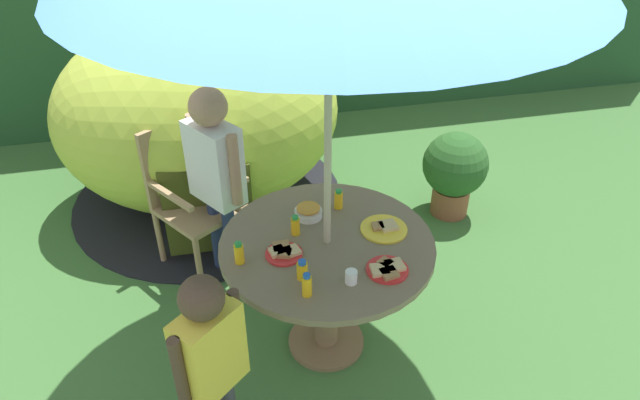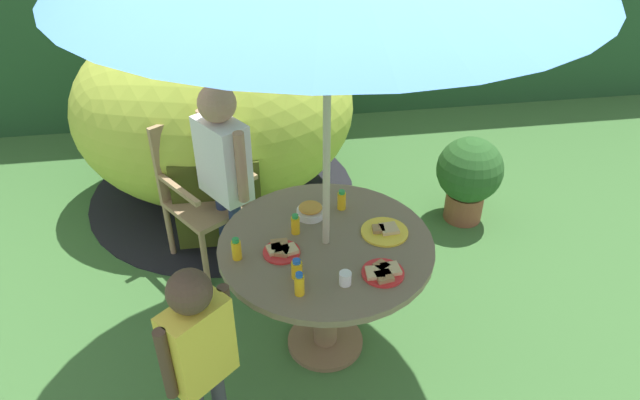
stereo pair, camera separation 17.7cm
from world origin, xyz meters
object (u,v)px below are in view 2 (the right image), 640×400
(juice_bottle_center_front, at_px, (299,284))
(juice_bottle_center_back, at_px, (236,249))
(juice_bottle_near_left, at_px, (342,200))
(cup_near, at_px, (345,278))
(plate_near_right, at_px, (281,250))
(juice_bottle_far_left, at_px, (297,269))
(potted_plant, at_px, (469,175))
(snack_bowl, at_px, (310,211))
(child_in_white_shirt, at_px, (223,159))
(wooden_chair, at_px, (200,184))
(plate_mid_right, at_px, (383,272))
(dome_tent, at_px, (215,111))
(plate_front_edge, at_px, (385,231))
(garden_table, at_px, (326,265))
(juice_bottle_far_right, at_px, (295,225))
(child_in_yellow_shirt, at_px, (198,344))

(juice_bottle_center_front, height_order, juice_bottle_center_back, juice_bottle_center_front)
(juice_bottle_near_left, relative_size, cup_near, 1.76)
(plate_near_right, distance_m, juice_bottle_far_left, 0.20)
(potted_plant, xyz_separation_m, snack_bowl, (-1.28, -0.84, 0.41))
(juice_bottle_near_left, bearing_deg, juice_bottle_far_left, -120.62)
(child_in_white_shirt, relative_size, juice_bottle_center_front, 10.71)
(wooden_chair, bearing_deg, child_in_white_shirt, -85.79)
(wooden_chair, height_order, snack_bowl, wooden_chair)
(potted_plant, bearing_deg, plate_mid_right, -126.34)
(dome_tent, relative_size, plate_front_edge, 8.66)
(plate_mid_right, distance_m, plate_near_right, 0.52)
(plate_front_edge, bearing_deg, juice_bottle_center_front, -141.94)
(juice_bottle_center_front, bearing_deg, plate_mid_right, 9.95)
(garden_table, height_order, cup_near, cup_near)
(plate_mid_right, xyz_separation_m, juice_bottle_far_right, (-0.38, 0.39, 0.04))
(snack_bowl, distance_m, juice_bottle_near_left, 0.19)
(snack_bowl, xyz_separation_m, plate_front_edge, (0.37, -0.21, -0.03))
(garden_table, height_order, wooden_chair, wooden_chair)
(garden_table, height_order, plate_front_edge, plate_front_edge)
(plate_front_edge, bearing_deg, snack_bowl, 150.64)
(wooden_chair, xyz_separation_m, plate_near_right, (0.45, -1.04, 0.23))
(plate_near_right, height_order, cup_near, cup_near)
(garden_table, distance_m, wooden_chair, 1.20)
(child_in_white_shirt, relative_size, cup_near, 19.89)
(child_in_white_shirt, bearing_deg, cup_near, -6.79)
(potted_plant, xyz_separation_m, child_in_white_shirt, (-1.74, -0.31, 0.46))
(child_in_yellow_shirt, bearing_deg, snack_bowl, 12.36)
(plate_mid_right, xyz_separation_m, juice_bottle_center_front, (-0.41, -0.07, 0.04))
(plate_mid_right, bearing_deg, garden_table, 128.93)
(juice_bottle_far_right, height_order, cup_near, juice_bottle_far_right)
(juice_bottle_far_right, bearing_deg, snack_bowl, 54.38)
(child_in_white_shirt, height_order, juice_bottle_near_left, child_in_white_shirt)
(snack_bowl, distance_m, juice_bottle_far_left, 0.50)
(child_in_white_shirt, xyz_separation_m, plate_near_right, (0.27, -0.82, -0.08))
(juice_bottle_far_right, bearing_deg, plate_mid_right, -45.87)
(child_in_white_shirt, distance_m, juice_bottle_center_back, 0.83)
(child_in_white_shirt, bearing_deg, plate_mid_right, 1.57)
(child_in_white_shirt, xyz_separation_m, plate_mid_right, (0.74, -1.06, -0.08))
(plate_mid_right, bearing_deg, juice_bottle_far_right, 134.13)
(garden_table, xyz_separation_m, plate_front_edge, (0.32, 0.03, 0.17))
(plate_mid_right, relative_size, juice_bottle_near_left, 1.75)
(dome_tent, xyz_separation_m, child_in_yellow_shirt, (-0.07, -2.27, -0.01))
(plate_front_edge, height_order, cup_near, cup_near)
(juice_bottle_far_right, distance_m, cup_near, 0.46)
(potted_plant, xyz_separation_m, juice_bottle_near_left, (-1.10, -0.80, 0.43))
(juice_bottle_near_left, bearing_deg, child_in_white_shirt, 142.82)
(child_in_yellow_shirt, bearing_deg, juice_bottle_center_back, 28.59)
(snack_bowl, xyz_separation_m, juice_bottle_center_front, (-0.13, -0.60, 0.02))
(juice_bottle_near_left, distance_m, cup_near, 0.61)
(child_in_yellow_shirt, bearing_deg, plate_mid_right, -23.72)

